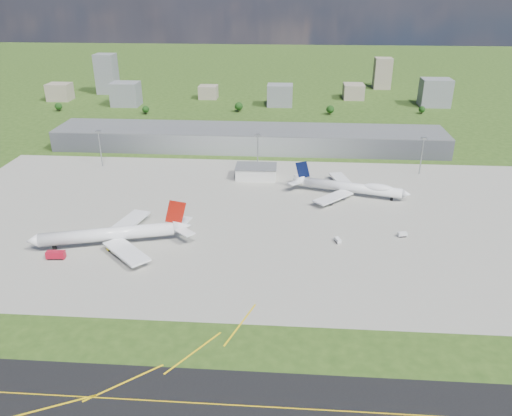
# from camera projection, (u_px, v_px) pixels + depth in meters

# --- Properties ---
(ground) EXTENTS (1400.00, 1400.00, 0.00)m
(ground) POSITION_uv_depth(u_px,v_px,m) (248.00, 154.00, 377.93)
(ground) COLOR #2B4816
(ground) RESTS_ON ground
(apron) EXTENTS (360.00, 190.00, 0.08)m
(apron) POSITION_uv_depth(u_px,v_px,m) (248.00, 217.00, 277.55)
(apron) COLOR #9C998E
(apron) RESTS_ON ground
(terminal) EXTENTS (300.00, 42.00, 15.00)m
(terminal) POSITION_uv_depth(u_px,v_px,m) (249.00, 139.00, 388.39)
(terminal) COLOR gray
(terminal) RESTS_ON ground
(ops_building) EXTENTS (26.00, 16.00, 8.00)m
(ops_building) POSITION_uv_depth(u_px,v_px,m) (256.00, 172.00, 330.29)
(ops_building) COLOR silver
(ops_building) RESTS_ON ground
(mast_west) EXTENTS (3.50, 2.00, 25.90)m
(mast_west) POSITION_uv_depth(u_px,v_px,m) (99.00, 142.00, 345.23)
(mast_west) COLOR gray
(mast_west) RESTS_ON ground
(mast_center) EXTENTS (3.50, 2.00, 25.90)m
(mast_center) POSITION_uv_depth(u_px,v_px,m) (258.00, 146.00, 338.17)
(mast_center) COLOR gray
(mast_center) RESTS_ON ground
(mast_east) EXTENTS (3.50, 2.00, 25.90)m
(mast_east) POSITION_uv_depth(u_px,v_px,m) (423.00, 149.00, 331.11)
(mast_east) COLOR gray
(mast_east) RESTS_ON ground
(airliner_red_twin) EXTENTS (77.75, 59.43, 21.69)m
(airliner_red_twin) POSITION_uv_depth(u_px,v_px,m) (114.00, 234.00, 246.18)
(airliner_red_twin) COLOR white
(airliner_red_twin) RESTS_ON ground
(airliner_blue_quad) EXTENTS (70.94, 54.62, 18.82)m
(airliner_blue_quad) POSITION_uv_depth(u_px,v_px,m) (352.00, 188.00, 302.89)
(airliner_blue_quad) COLOR white
(airliner_blue_quad) RESTS_ON ground
(fire_truck) EXTENTS (8.90, 3.95, 3.82)m
(fire_truck) POSITION_uv_depth(u_px,v_px,m) (56.00, 255.00, 235.13)
(fire_truck) COLOR #A10B1F
(fire_truck) RESTS_ON ground
(tug_yellow) EXTENTS (4.48, 4.17, 1.92)m
(tug_yellow) POSITION_uv_depth(u_px,v_px,m) (111.00, 248.00, 243.07)
(tug_yellow) COLOR yellow
(tug_yellow) RESTS_ON ground
(van_white_near) EXTENTS (3.37, 4.93, 2.34)m
(van_white_near) POSITION_uv_depth(u_px,v_px,m) (338.00, 241.00, 249.91)
(van_white_near) COLOR white
(van_white_near) RESTS_ON ground
(van_white_far) EXTENTS (5.02, 3.15, 2.42)m
(van_white_far) POSITION_uv_depth(u_px,v_px,m) (402.00, 235.00, 255.60)
(van_white_far) COLOR silver
(van_white_far) RESTS_ON ground
(bldg_far_w) EXTENTS (24.00, 20.00, 18.00)m
(bldg_far_w) POSITION_uv_depth(u_px,v_px,m) (60.00, 92.00, 542.40)
(bldg_far_w) COLOR gray
(bldg_far_w) RESTS_ON ground
(bldg_w) EXTENTS (28.00, 22.00, 24.00)m
(bldg_w) POSITION_uv_depth(u_px,v_px,m) (126.00, 94.00, 517.88)
(bldg_w) COLOR slate
(bldg_w) RESTS_ON ground
(bldg_cw) EXTENTS (20.00, 18.00, 14.00)m
(bldg_cw) POSITION_uv_depth(u_px,v_px,m) (208.00, 92.00, 551.10)
(bldg_cw) COLOR gray
(bldg_cw) RESTS_ON ground
(bldg_c) EXTENTS (26.00, 20.00, 22.00)m
(bldg_c) POSITION_uv_depth(u_px,v_px,m) (280.00, 95.00, 517.10)
(bldg_c) COLOR slate
(bldg_c) RESTS_ON ground
(bldg_ce) EXTENTS (22.00, 24.00, 16.00)m
(bldg_ce) POSITION_uv_depth(u_px,v_px,m) (353.00, 91.00, 549.47)
(bldg_ce) COLOR gray
(bldg_ce) RESTS_ON ground
(bldg_e) EXTENTS (30.00, 22.00, 28.00)m
(bldg_e) POSITION_uv_depth(u_px,v_px,m) (435.00, 93.00, 514.64)
(bldg_e) COLOR slate
(bldg_e) RESTS_ON ground
(bldg_tall_w) EXTENTS (22.00, 20.00, 44.00)m
(bldg_tall_w) POSITION_uv_depth(u_px,v_px,m) (107.00, 74.00, 570.67)
(bldg_tall_w) COLOR slate
(bldg_tall_w) RESTS_ON ground
(bldg_tall_e) EXTENTS (20.00, 18.00, 36.00)m
(bldg_tall_e) POSITION_uv_depth(u_px,v_px,m) (382.00, 73.00, 597.13)
(bldg_tall_e) COLOR gray
(bldg_tall_e) RESTS_ON ground
(tree_far_w) EXTENTS (7.20, 7.20, 8.80)m
(tree_far_w) POSITION_uv_depth(u_px,v_px,m) (58.00, 106.00, 497.38)
(tree_far_w) COLOR #382314
(tree_far_w) RESTS_ON ground
(tree_w) EXTENTS (6.75, 6.75, 8.25)m
(tree_w) POSITION_uv_depth(u_px,v_px,m) (146.00, 109.00, 487.21)
(tree_w) COLOR #382314
(tree_w) RESTS_ON ground
(tree_c) EXTENTS (8.10, 8.10, 9.90)m
(tree_c) POSITION_uv_depth(u_px,v_px,m) (239.00, 106.00, 494.62)
(tree_c) COLOR #382314
(tree_c) RESTS_ON ground
(tree_e) EXTENTS (7.65, 7.65, 9.35)m
(tree_e) POSITION_uv_depth(u_px,v_px,m) (330.00, 109.00, 484.45)
(tree_e) COLOR #382314
(tree_e) RESTS_ON ground
(tree_far_e) EXTENTS (6.30, 6.30, 7.70)m
(tree_far_e) POSITION_uv_depth(u_px,v_px,m) (422.00, 109.00, 488.15)
(tree_far_e) COLOR #382314
(tree_far_e) RESTS_ON ground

